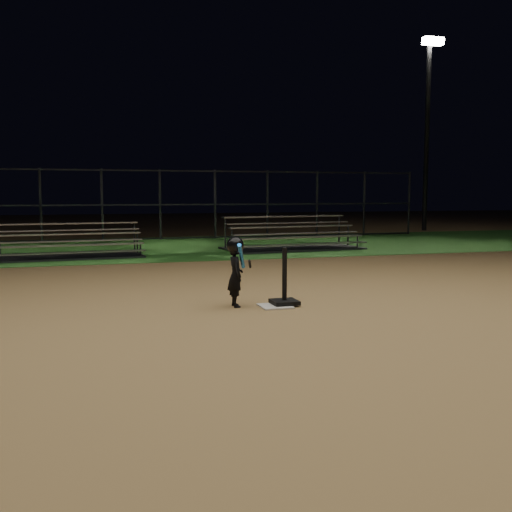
% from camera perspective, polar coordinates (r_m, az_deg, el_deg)
% --- Properties ---
extents(ground, '(80.00, 80.00, 0.00)m').
position_cam_1_polar(ground, '(8.66, 1.89, -4.96)').
color(ground, olive).
rests_on(ground, ground).
extents(grass_strip, '(60.00, 8.00, 0.01)m').
position_cam_1_polar(grass_strip, '(18.34, -8.02, 0.88)').
color(grass_strip, '#22551B').
rests_on(grass_strip, ground).
extents(home_plate, '(0.45, 0.45, 0.02)m').
position_cam_1_polar(home_plate, '(8.66, 1.89, -4.88)').
color(home_plate, beige).
rests_on(home_plate, ground).
extents(batting_tee, '(0.38, 0.38, 0.84)m').
position_cam_1_polar(batting_tee, '(8.74, 2.77, -3.64)').
color(batting_tee, black).
rests_on(batting_tee, home_plate).
extents(child_batter, '(0.39, 0.59, 1.04)m').
position_cam_1_polar(child_batter, '(8.60, -1.99, -1.32)').
color(child_batter, black).
rests_on(child_batter, ground).
extents(bleacher_left, '(3.69, 1.99, 0.88)m').
position_cam_1_polar(bleacher_left, '(15.94, -17.49, 0.50)').
color(bleacher_left, silver).
rests_on(bleacher_left, ground).
extents(bleacher_right, '(4.15, 2.33, 0.97)m').
position_cam_1_polar(bleacher_right, '(17.44, 3.59, 1.30)').
color(bleacher_right, silver).
rests_on(bleacher_right, ground).
extents(backstop_fence, '(20.08, 0.08, 2.50)m').
position_cam_1_polar(backstop_fence, '(21.24, -9.27, 4.93)').
color(backstop_fence, '#38383D').
rests_on(backstop_fence, ground).
extents(light_pole_right, '(0.90, 0.53, 8.30)m').
position_cam_1_polar(light_pole_right, '(27.49, 16.34, 12.74)').
color(light_pole_right, '#2D2D30').
rests_on(light_pole_right, ground).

